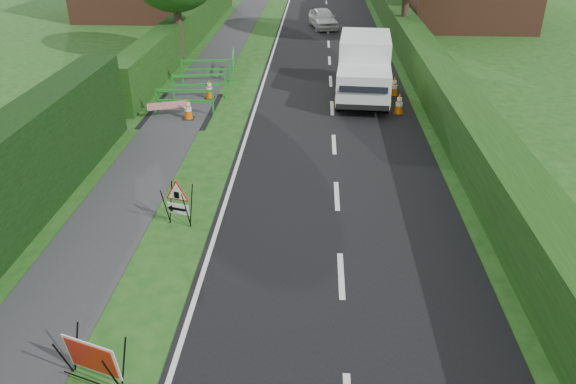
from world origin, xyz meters
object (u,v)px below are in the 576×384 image
object	(u,v)px
hatchback_car	(323,18)
works_van	(364,67)
red_rect_sign	(92,358)
triangle_sign	(176,199)

from	to	relation	value
hatchback_car	works_van	bearing A→B (deg)	-95.78
red_rect_sign	works_van	world-z (taller)	works_van
hatchback_car	red_rect_sign	bearing A→B (deg)	-109.63
red_rect_sign	triangle_sign	distance (m)	4.90
red_rect_sign	triangle_sign	size ratio (longest dim) A/B	1.10
works_van	hatchback_car	distance (m)	13.54
red_rect_sign	works_van	size ratio (longest dim) A/B	0.22
red_rect_sign	hatchback_car	bearing A→B (deg)	101.95
works_van	hatchback_car	size ratio (longest dim) A/B	1.50
red_rect_sign	works_van	distance (m)	15.91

